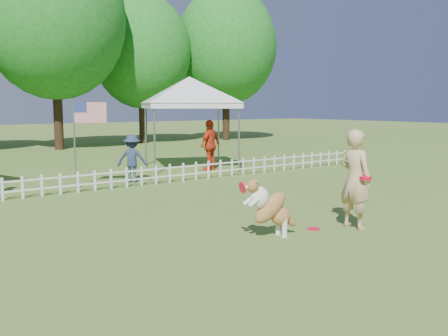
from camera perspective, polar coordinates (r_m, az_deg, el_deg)
name	(u,v)px	position (r m, az deg, el deg)	size (l,w,h in m)	color
ground	(283,238)	(9.41, 6.74, -7.96)	(120.00, 120.00, 0.00)	#3B6620
picket_fence	(119,178)	(15.09, -11.93, -1.15)	(22.00, 0.08, 0.60)	silver
handler	(355,179)	(10.23, 14.75, -1.24)	(0.72, 0.47, 1.98)	tan
dog	(271,207)	(9.29, 5.40, -4.51)	(1.11, 0.37, 1.14)	brown
frisbee_on_turf	(314,229)	(10.13, 10.20, -6.85)	(0.25, 0.25, 0.02)	red
canopy_tent_right	(190,124)	(19.37, -3.96, 5.05)	(3.35, 3.35, 3.46)	white
flag_pole	(75,145)	(15.22, -16.70, 2.56)	(1.00, 0.10, 2.60)	gray
spectator_b	(132,159)	(16.17, -10.44, 1.06)	(0.98, 0.56, 1.51)	#25334F
spectator_c	(210,145)	(18.77, -1.59, 2.62)	(1.12, 0.47, 1.91)	red
tree_center_right	(55,33)	(29.32, -18.78, 14.37)	(7.60, 7.60, 12.60)	#1D651D
tree_right	(142,62)	(32.94, -9.38, 11.89)	(6.20, 6.20, 10.40)	#1D651D
tree_far_right	(226,58)	(35.36, 0.24, 12.47)	(7.00, 7.00, 11.40)	#1D651D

